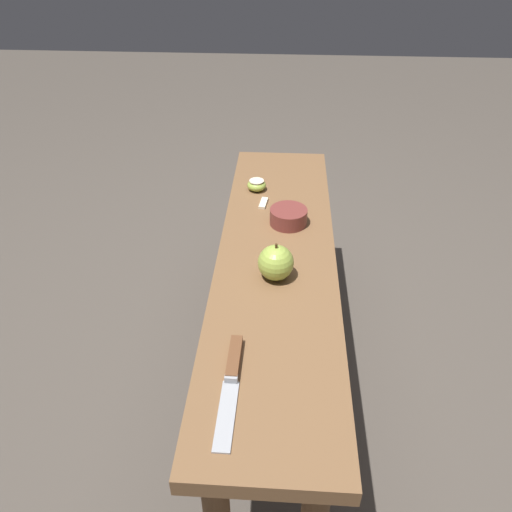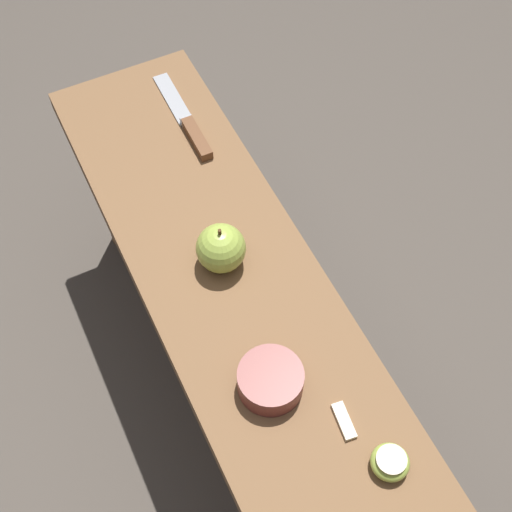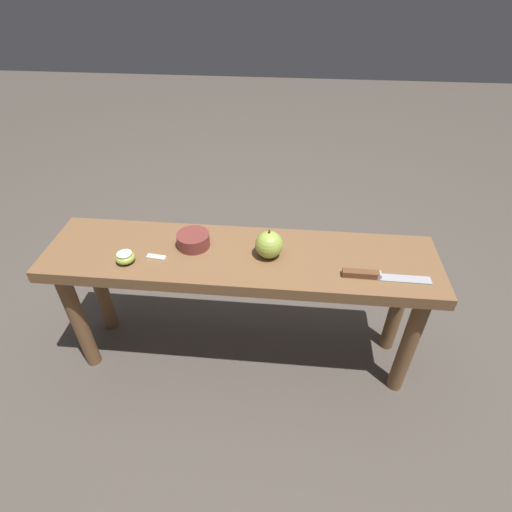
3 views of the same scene
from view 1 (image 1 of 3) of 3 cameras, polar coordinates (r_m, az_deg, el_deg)
The scene contains 7 objects.
ground_plane at distance 1.64m, azimuth 1.92°, elevation -14.10°, with size 8.00×8.00×0.00m, color #4C443D.
wooden_bench at distance 1.35m, azimuth 2.27°, elevation -2.69°, with size 1.26×0.31×0.50m.
knife at distance 1.00m, azimuth -2.74°, elevation -13.20°, with size 0.26×0.03×0.02m.
apple_whole at distance 1.20m, azimuth 2.18°, elevation -0.76°, with size 0.09×0.09×0.10m.
apple_cut at distance 1.59m, azimuth 0.07°, elevation 8.12°, with size 0.06×0.06×0.03m.
apple_slice_near_knife at distance 1.52m, azimuth 0.85°, elevation 6.07°, with size 0.06×0.03×0.01m.
bowl at distance 1.42m, azimuth 3.73°, elevation 4.53°, with size 0.11×0.11×0.05m.
Camera 1 is at (-1.05, -0.01, 1.26)m, focal length 35.00 mm.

